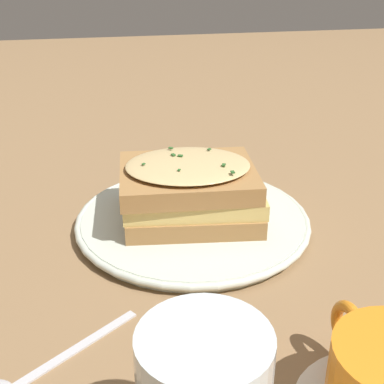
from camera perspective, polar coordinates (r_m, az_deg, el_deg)
The scene contains 3 objects.
ground_plane at distance 0.60m, azimuth -1.63°, elevation -3.85°, with size 2.40×2.40×0.00m, color olive.
dinner_plate at distance 0.60m, azimuth -0.00°, elevation -2.86°, with size 0.26×0.26×0.01m.
sandwich at distance 0.59m, azimuth -0.20°, elevation 0.36°, with size 0.13×0.16×0.07m.
Camera 1 is at (0.52, -0.07, 0.30)m, focal length 50.00 mm.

